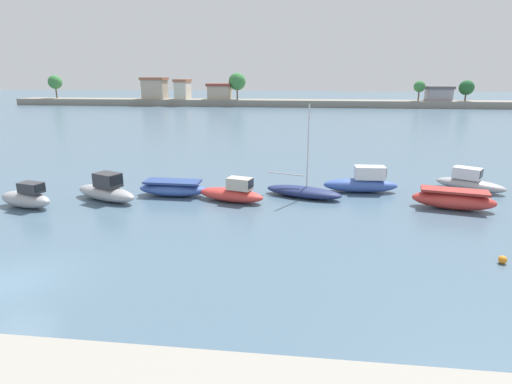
% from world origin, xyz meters
% --- Properties ---
extents(ground_plane, '(400.00, 400.00, 0.00)m').
position_xyz_m(ground_plane, '(0.00, 0.00, 0.00)').
color(ground_plane, '#476075').
extents(moored_boat_1, '(4.06, 2.25, 1.68)m').
position_xyz_m(moored_boat_1, '(-5.74, 9.28, 0.63)').
color(moored_boat_1, '#9E9EA3').
rests_on(moored_boat_1, ground).
extents(moored_boat_2, '(5.25, 3.37, 1.90)m').
position_xyz_m(moored_boat_2, '(-1.42, 11.35, 0.68)').
color(moored_boat_2, '#9E9EA3').
rests_on(moored_boat_2, ground).
extents(moored_boat_3, '(4.88, 1.87, 1.08)m').
position_xyz_m(moored_boat_3, '(2.65, 12.97, 0.52)').
color(moored_boat_3, '#3856A8').
rests_on(moored_boat_3, ground).
extents(moored_boat_4, '(4.85, 2.68, 1.66)m').
position_xyz_m(moored_boat_4, '(7.00, 12.12, 0.57)').
color(moored_boat_4, '#C63833').
rests_on(moored_boat_4, ground).
extents(moored_boat_5, '(5.62, 3.27, 6.32)m').
position_xyz_m(moored_boat_5, '(11.69, 13.67, 0.39)').
color(moored_boat_5, navy).
rests_on(moored_boat_5, ground).
extents(moored_boat_6, '(5.31, 1.70, 1.89)m').
position_xyz_m(moored_boat_6, '(15.87, 15.47, 0.69)').
color(moored_boat_6, '#3856A8').
rests_on(moored_boat_6, ground).
extents(moored_boat_7, '(5.14, 2.62, 1.25)m').
position_xyz_m(moored_boat_7, '(21.06, 12.17, 0.60)').
color(moored_boat_7, '#C63833').
rests_on(moored_boat_7, ground).
extents(moored_boat_8, '(4.80, 3.83, 1.66)m').
position_xyz_m(moored_boat_8, '(23.70, 16.84, 0.59)').
color(moored_boat_8, '#9E9EA3').
rests_on(moored_boat_8, ground).
extents(mooring_buoy_0, '(0.37, 0.37, 0.37)m').
position_xyz_m(mooring_buoy_0, '(20.64, 4.22, 0.18)').
color(mooring_buoy_0, orange).
rests_on(mooring_buoy_0, ground).
extents(distant_shoreline, '(134.86, 7.64, 8.57)m').
position_xyz_m(distant_shoreline, '(-1.80, 97.54, 1.93)').
color(distant_shoreline, gray).
rests_on(distant_shoreline, ground).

